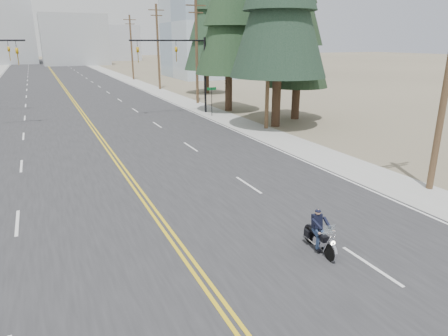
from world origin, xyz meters
TOP-DOWN VIEW (x-y plane):
  - road at (0.00, 70.00)m, footprint 20.00×200.00m
  - sidewalk_right at (11.50, 70.00)m, footprint 3.00×200.00m
  - traffic_mast_right at (8.98, 32.00)m, footprint 7.10×0.26m
  - street_sign at (10.80, 30.00)m, footprint 0.90×0.06m
  - utility_pole_b at (12.50, 23.00)m, footprint 2.20×0.30m
  - utility_pole_c at (12.50, 38.00)m, footprint 2.20×0.30m
  - utility_pole_d at (12.50, 53.00)m, footprint 2.20×0.30m
  - utility_pole_e at (12.50, 70.00)m, footprint 2.20×0.30m
  - glass_building at (32.00, 70.00)m, footprint 24.00×16.00m
  - haze_bldg_b at (8.00, 125.00)m, footprint 18.00×14.00m
  - haze_bldg_c at (40.00, 110.00)m, footprint 16.00×12.00m
  - haze_bldg_e at (25.00, 150.00)m, footprint 14.00×14.00m
  - motorcyclist at (4.13, 5.44)m, footprint 0.96×1.86m
  - conifer_mid at (16.99, 25.57)m, footprint 5.30×5.30m
  - conifer_far at (16.90, 46.01)m, footprint 5.72×5.72m

SIDE VIEW (x-z plane):
  - road at x=0.00m, z-range 0.00..0.01m
  - sidewalk_right at x=11.50m, z-range 0.00..0.01m
  - motorcyclist at x=4.13m, z-range 0.00..1.39m
  - street_sign at x=10.80m, z-range 0.49..3.12m
  - traffic_mast_right at x=8.98m, z-range 1.44..8.44m
  - utility_pole_c at x=12.50m, z-range 0.23..11.23m
  - utility_pole_e at x=12.50m, z-range 0.23..11.23m
  - utility_pole_b at x=12.50m, z-range 0.23..11.73m
  - utility_pole_d at x=12.50m, z-range 0.23..11.73m
  - haze_bldg_e at x=25.00m, z-range 0.00..12.00m
  - haze_bldg_b at x=8.00m, z-range 0.00..14.00m
  - conifer_mid at x=16.99m, z-range 1.04..15.18m
  - conifer_far at x=16.90m, z-range 1.13..16.44m
  - haze_bldg_c at x=40.00m, z-range 0.00..18.00m
  - glass_building at x=32.00m, z-range 0.00..20.00m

